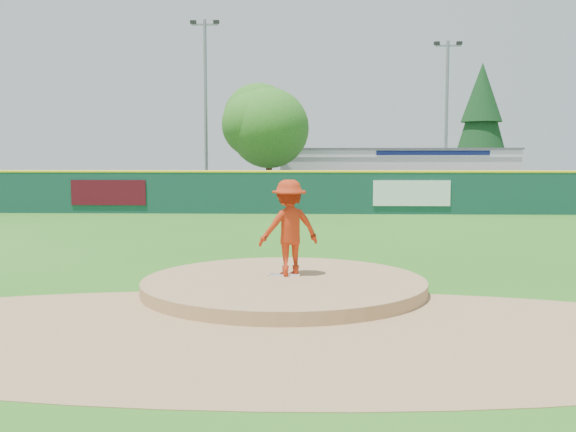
{
  "coord_description": "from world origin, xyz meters",
  "views": [
    {
      "loc": [
        0.55,
        -12.3,
        2.55
      ],
      "look_at": [
        0.0,
        2.0,
        1.3
      ],
      "focal_mm": 40.0,
      "sensor_mm": 36.0,
      "label": 1
    }
  ],
  "objects_px": {
    "playground_slide": "(49,191)",
    "deciduous_tree": "(269,125)",
    "pitcher": "(289,228)",
    "pool_building_grp": "(392,173)",
    "van": "(364,195)",
    "conifer_tree": "(481,119)",
    "light_pole_left": "(206,102)",
    "light_pole_right": "(447,113)"
  },
  "relations": [
    {
      "from": "playground_slide",
      "to": "deciduous_tree",
      "type": "xyz_separation_m",
      "value": [
        12.42,
        1.49,
        3.77
      ]
    },
    {
      "from": "pitcher",
      "to": "pool_building_grp",
      "type": "xyz_separation_m",
      "value": [
        5.91,
        31.63,
        0.46
      ]
    },
    {
      "from": "van",
      "to": "pool_building_grp",
      "type": "bearing_deg",
      "value": -10.84
    },
    {
      "from": "conifer_tree",
      "to": "light_pole_left",
      "type": "xyz_separation_m",
      "value": [
        -19.0,
        -9.0,
        0.51
      ]
    },
    {
      "from": "deciduous_tree",
      "to": "conifer_tree",
      "type": "distance_m",
      "value": 18.63
    },
    {
      "from": "conifer_tree",
      "to": "light_pole_right",
      "type": "distance_m",
      "value": 8.06
    },
    {
      "from": "pitcher",
      "to": "light_pole_right",
      "type": "height_order",
      "value": "light_pole_right"
    },
    {
      "from": "van",
      "to": "deciduous_tree",
      "type": "bearing_deg",
      "value": 72.85
    },
    {
      "from": "deciduous_tree",
      "to": "light_pole_right",
      "type": "relative_size",
      "value": 0.74
    },
    {
      "from": "playground_slide",
      "to": "light_pole_left",
      "type": "xyz_separation_m",
      "value": [
        8.42,
        3.49,
        5.27
      ]
    },
    {
      "from": "pool_building_grp",
      "to": "deciduous_tree",
      "type": "height_order",
      "value": "deciduous_tree"
    },
    {
      "from": "light_pole_left",
      "to": "van",
      "type": "bearing_deg",
      "value": -24.15
    },
    {
      "from": "pitcher",
      "to": "pool_building_grp",
      "type": "relative_size",
      "value": 0.13
    },
    {
      "from": "deciduous_tree",
      "to": "light_pole_right",
      "type": "distance_m",
      "value": 11.75
    },
    {
      "from": "van",
      "to": "playground_slide",
      "type": "height_order",
      "value": "playground_slide"
    },
    {
      "from": "playground_slide",
      "to": "light_pole_left",
      "type": "relative_size",
      "value": 0.25
    },
    {
      "from": "playground_slide",
      "to": "deciduous_tree",
      "type": "distance_m",
      "value": 13.06
    },
    {
      "from": "deciduous_tree",
      "to": "light_pole_right",
      "type": "xyz_separation_m",
      "value": [
        11.0,
        4.0,
        0.99
      ]
    },
    {
      "from": "pitcher",
      "to": "light_pole_left",
      "type": "xyz_separation_m",
      "value": [
        -6.09,
        26.64,
        4.84
      ]
    },
    {
      "from": "light_pole_right",
      "to": "deciduous_tree",
      "type": "bearing_deg",
      "value": -160.02
    },
    {
      "from": "van",
      "to": "playground_slide",
      "type": "bearing_deg",
      "value": 92.87
    },
    {
      "from": "van",
      "to": "pitcher",
      "type": "bearing_deg",
      "value": 176.82
    },
    {
      "from": "pitcher",
      "to": "conifer_tree",
      "type": "distance_m",
      "value": 38.15
    },
    {
      "from": "pool_building_grp",
      "to": "conifer_tree",
      "type": "xyz_separation_m",
      "value": [
        7.0,
        4.01,
        3.88
      ]
    },
    {
      "from": "van",
      "to": "light_pole_left",
      "type": "relative_size",
      "value": 0.39
    },
    {
      "from": "playground_slide",
      "to": "light_pole_right",
      "type": "bearing_deg",
      "value": 13.2
    },
    {
      "from": "light_pole_left",
      "to": "light_pole_right",
      "type": "distance_m",
      "value": 15.14
    },
    {
      "from": "conifer_tree",
      "to": "light_pole_right",
      "type": "xyz_separation_m",
      "value": [
        -4.0,
        -7.0,
        0.0
      ]
    },
    {
      "from": "conifer_tree",
      "to": "light_pole_right",
      "type": "height_order",
      "value": "light_pole_right"
    },
    {
      "from": "deciduous_tree",
      "to": "pitcher",
      "type": "bearing_deg",
      "value": -85.16
    },
    {
      "from": "pitcher",
      "to": "deciduous_tree",
      "type": "distance_m",
      "value": 24.95
    },
    {
      "from": "van",
      "to": "conifer_tree",
      "type": "relative_size",
      "value": 0.45
    },
    {
      "from": "pitcher",
      "to": "van",
      "type": "bearing_deg",
      "value": -121.13
    },
    {
      "from": "deciduous_tree",
      "to": "light_pole_right",
      "type": "bearing_deg",
      "value": 19.98
    },
    {
      "from": "van",
      "to": "pool_building_grp",
      "type": "distance_m",
      "value": 9.62
    },
    {
      "from": "pitcher",
      "to": "light_pole_right",
      "type": "distance_m",
      "value": 30.3
    },
    {
      "from": "pitcher",
      "to": "playground_slide",
      "type": "distance_m",
      "value": 27.31
    },
    {
      "from": "pitcher",
      "to": "van",
      "type": "distance_m",
      "value": 22.68
    },
    {
      "from": "van",
      "to": "pool_building_grp",
      "type": "xyz_separation_m",
      "value": [
        2.63,
        9.19,
        1.04
      ]
    },
    {
      "from": "pitcher",
      "to": "conifer_tree",
      "type": "relative_size",
      "value": 0.2
    },
    {
      "from": "pitcher",
      "to": "light_pole_left",
      "type": "relative_size",
      "value": 0.17
    },
    {
      "from": "light_pole_left",
      "to": "light_pole_right",
      "type": "xyz_separation_m",
      "value": [
        15.0,
        2.0,
        -0.51
      ]
    }
  ]
}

